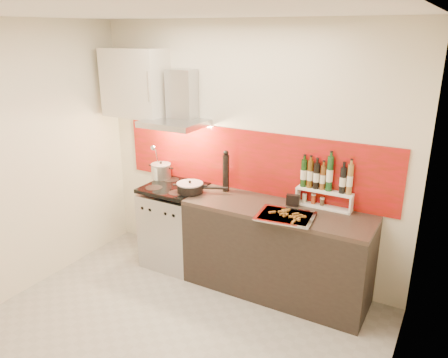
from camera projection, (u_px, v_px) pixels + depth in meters
The scene contains 17 objects.
floor at pixel (170, 338), 3.73m from camera, with size 3.40×3.40×0.00m, color #9E9991.
ceiling at pixel (154, 12), 2.88m from camera, with size 3.40×2.80×0.02m, color white.
back_wall at pixel (246, 153), 4.46m from camera, with size 3.40×0.02×2.60m, color silver.
left_wall at pixel (17, 164), 4.09m from camera, with size 0.02×2.80×2.60m, color silver.
right_wall at pixel (400, 248), 2.52m from camera, with size 0.02×2.80×2.60m, color silver.
backsplash at pixel (249, 161), 4.45m from camera, with size 3.00×0.02×0.64m, color maroon.
range_stove at pixel (175, 226), 4.81m from camera, with size 0.60×0.60×0.91m.
counter at pixel (276, 251), 4.25m from camera, with size 1.80×0.60×0.90m.
range_hood at pixel (179, 106), 4.51m from camera, with size 0.62×0.50×0.61m.
upper_cabinet at pixel (135, 83), 4.68m from camera, with size 0.70×0.35×0.72m, color beige.
stock_pot at pixel (161, 171), 4.89m from camera, with size 0.22×0.22×0.19m.
saute_pan at pixel (191, 187), 4.48m from camera, with size 0.50×0.31×0.13m.
utensil_jar at pixel (157, 170), 4.81m from camera, with size 0.09×0.13×0.42m.
pepper_mill at pixel (226, 172), 4.48m from camera, with size 0.07×0.07×0.44m.
step_shelf at pixel (324, 184), 4.06m from camera, with size 0.53×0.14×0.50m.
caddy_box at pixel (293, 200), 4.14m from camera, with size 0.12×0.05×0.10m, color black.
baking_tray at pixel (286, 216), 3.89m from camera, with size 0.54×0.44×0.03m.
Camera 1 is at (1.92, -2.46, 2.49)m, focal length 35.00 mm.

